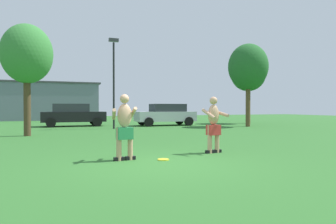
# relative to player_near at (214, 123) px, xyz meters

# --- Properties ---
(ground_plane) EXTENTS (80.00, 80.00, 0.00)m
(ground_plane) POSITION_rel_player_near_xyz_m (-2.03, -1.10, -0.86)
(ground_plane) COLOR #2D6628
(player_near) EXTENTS (0.65, 0.62, 1.64)m
(player_near) POSITION_rel_player_near_xyz_m (0.00, 0.00, 0.00)
(player_near) COLOR black
(player_near) RESTS_ON ground_plane
(player_in_green) EXTENTS (0.64, 0.60, 1.66)m
(player_in_green) POSITION_rel_player_near_xyz_m (-2.70, -0.28, 0.01)
(player_in_green) COLOR black
(player_in_green) RESTS_ON ground_plane
(frisbee) EXTENTS (0.30, 0.30, 0.03)m
(frisbee) POSITION_rel_player_near_xyz_m (-1.78, -0.59, -0.85)
(frisbee) COLOR yellow
(frisbee) RESTS_ON ground_plane
(car_silver_near_post) EXTENTS (4.32, 2.07, 1.58)m
(car_silver_near_post) POSITION_rel_player_near_xyz_m (3.37, 13.06, -0.04)
(car_silver_near_post) COLOR silver
(car_silver_near_post) RESTS_ON ground_plane
(car_black_mid_lot) EXTENTS (4.31, 2.04, 1.58)m
(car_black_mid_lot) POSITION_rel_player_near_xyz_m (-3.05, 14.55, -0.04)
(car_black_mid_lot) COLOR black
(car_black_mid_lot) RESTS_ON ground_plane
(lamp_post) EXTENTS (0.60, 0.24, 5.59)m
(lamp_post) POSITION_rel_player_near_xyz_m (-0.83, 11.01, 2.58)
(lamp_post) COLOR black
(lamp_post) RESTS_ON ground_plane
(outbuilding_behind_lot) EXTENTS (11.11, 4.55, 3.94)m
(outbuilding_behind_lot) POSITION_rel_player_near_xyz_m (-5.19, 26.79, 1.11)
(outbuilding_behind_lot) COLOR slate
(outbuilding_behind_lot) RESTS_ON ground_plane
(tree_left_field) EXTENTS (2.78, 2.78, 5.34)m
(tree_left_field) POSITION_rel_player_near_xyz_m (10.67, 13.21, 3.09)
(tree_left_field) COLOR brown
(tree_left_field) RESTS_ON ground_plane
(tree_right_field) EXTENTS (2.72, 2.72, 5.71)m
(tree_right_field) POSITION_rel_player_near_xyz_m (8.24, 9.86, 3.24)
(tree_right_field) COLOR brown
(tree_right_field) RESTS_ON ground_plane
(tree_behind_players) EXTENTS (2.31, 2.31, 5.19)m
(tree_behind_players) POSITION_rel_player_near_xyz_m (-5.49, 7.73, 2.91)
(tree_behind_players) COLOR #4C3823
(tree_behind_players) RESTS_ON ground_plane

